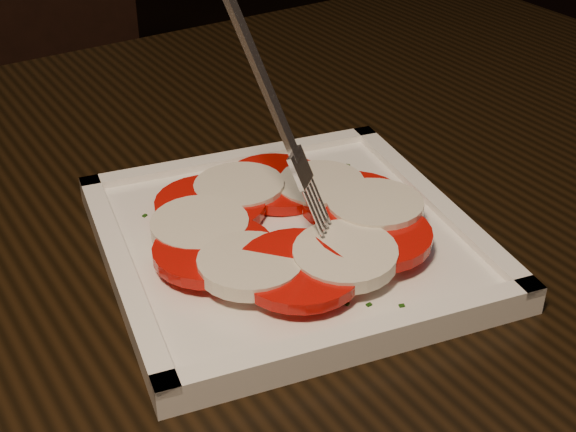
{
  "coord_description": "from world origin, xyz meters",
  "views": [
    {
      "loc": [
        -0.27,
        -0.28,
        1.08
      ],
      "look_at": [
        0.0,
        0.11,
        0.78
      ],
      "focal_mm": 50.0,
      "sensor_mm": 36.0,
      "label": 1
    }
  ],
  "objects_px": {
    "plate": "(288,243)",
    "fork": "(256,98)",
    "chair": "(22,92)",
    "table": "(230,309)"
  },
  "relations": [
    {
      "from": "fork",
      "to": "plate",
      "type": "bearing_deg",
      "value": -33.95
    },
    {
      "from": "table",
      "to": "plate",
      "type": "height_order",
      "value": "plate"
    },
    {
      "from": "plate",
      "to": "fork",
      "type": "height_order",
      "value": "fork"
    },
    {
      "from": "chair",
      "to": "plate",
      "type": "distance_m",
      "value": 0.94
    },
    {
      "from": "table",
      "to": "chair",
      "type": "height_order",
      "value": "chair"
    },
    {
      "from": "table",
      "to": "plate",
      "type": "distance_m",
      "value": 0.13
    },
    {
      "from": "table",
      "to": "fork",
      "type": "bearing_deg",
      "value": -102.27
    },
    {
      "from": "chair",
      "to": "plate",
      "type": "xyz_separation_m",
      "value": [
        -0.08,
        -0.91,
        0.22
      ]
    },
    {
      "from": "chair",
      "to": "plate",
      "type": "height_order",
      "value": "chair"
    },
    {
      "from": "plate",
      "to": "table",
      "type": "bearing_deg",
      "value": 96.45
    }
  ]
}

